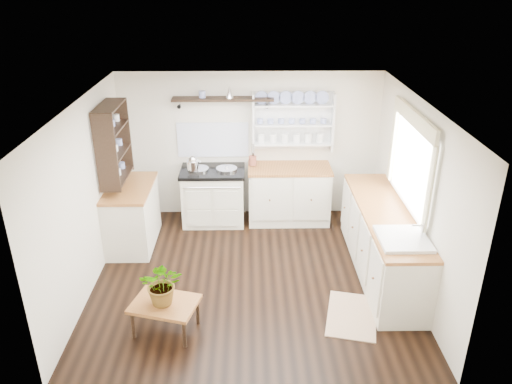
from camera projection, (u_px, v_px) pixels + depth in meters
floor at (251, 276)px, 6.53m from camera, size 4.00×3.80×0.01m
wall_back at (250, 145)px, 7.78m from camera, size 4.00×0.02×2.30m
wall_right at (415, 196)px, 6.08m from camera, size 0.02×3.80×2.30m
wall_left at (86, 198)px, 6.03m from camera, size 0.02×3.80×2.30m
ceiling at (251, 104)px, 5.58m from camera, size 4.00×3.80×0.01m
window at (411, 160)px, 6.05m from camera, size 0.08×1.55×1.22m
aga_cooker at (213, 195)px, 7.77m from camera, size 0.98×0.68×0.91m
back_cabinets at (289, 193)px, 7.80m from camera, size 1.27×0.63×0.90m
right_cabinets at (382, 241)px, 6.46m from camera, size 0.62×2.43×0.90m
belfast_sink at (402, 248)px, 5.63m from camera, size 0.55×0.60×0.45m
left_cabinets at (132, 215)px, 7.13m from camera, size 0.62×1.13×0.90m
plate_rack at (293, 121)px, 7.59m from camera, size 1.20×0.22×0.90m
high_shelf at (223, 100)px, 7.35m from camera, size 1.50×0.29×0.16m
left_shelving at (113, 142)px, 6.68m from camera, size 0.28×0.80×1.05m
kettle at (193, 163)px, 7.41m from camera, size 0.18×0.18×0.21m
utensil_crock at (253, 161)px, 7.65m from camera, size 0.12×0.12×0.14m
center_table at (165, 306)px, 5.43m from camera, size 0.80×0.66×0.38m
potted_plant at (163, 283)px, 5.31m from camera, size 0.46×0.40×0.50m
floor_rug at (352, 315)px, 5.79m from camera, size 0.73×0.95×0.02m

